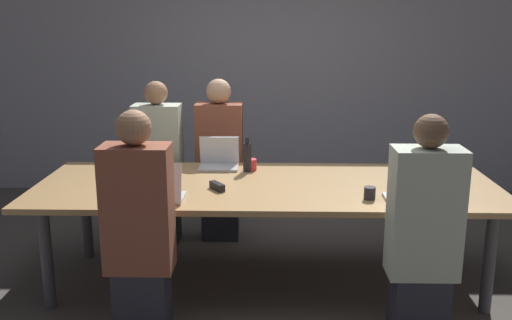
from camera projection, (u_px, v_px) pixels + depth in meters
name	position (u px, v px, depth m)	size (l,w,h in m)	color
ground_plane	(266.00, 281.00, 4.28)	(24.00, 24.00, 0.00)	#4C4742
curtain_wall	(268.00, 67.00, 6.25)	(12.00, 0.06, 2.80)	#9999A3
conference_table	(267.00, 192.00, 4.11)	(3.30, 1.21, 0.76)	tan
laptop_near_left	(158.00, 190.00, 3.68)	(0.33, 0.26, 0.26)	silver
person_near_left	(139.00, 232.00, 3.38)	(0.40, 0.24, 1.42)	#2D2D38
laptop_far_midleft	(219.00, 159.00, 4.53)	(0.31, 0.24, 0.24)	#B7B7BC
person_far_midleft	(220.00, 163.00, 4.97)	(0.40, 0.24, 1.42)	#2D2D38
cup_far_midleft	(251.00, 165.00, 4.44)	(0.09, 0.09, 0.09)	red
bottle_far_midleft	(247.00, 157.00, 4.40)	(0.07, 0.07, 0.27)	black
laptop_far_left	(136.00, 162.00, 4.45)	(0.36, 0.23, 0.23)	gray
person_far_left	(159.00, 166.00, 4.92)	(0.40, 0.24, 1.41)	#2D2D38
laptop_near_right	(416.00, 192.00, 3.64)	(0.36, 0.26, 0.27)	silver
person_near_right	(423.00, 238.00, 3.30)	(0.40, 0.24, 1.41)	#2D2D38
cup_near_right	(370.00, 193.00, 3.73)	(0.08, 0.08, 0.08)	#232328
bottle_near_right	(458.00, 179.00, 3.77)	(0.07, 0.07, 0.28)	black
stapler	(217.00, 186.00, 3.94)	(0.12, 0.15, 0.05)	black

